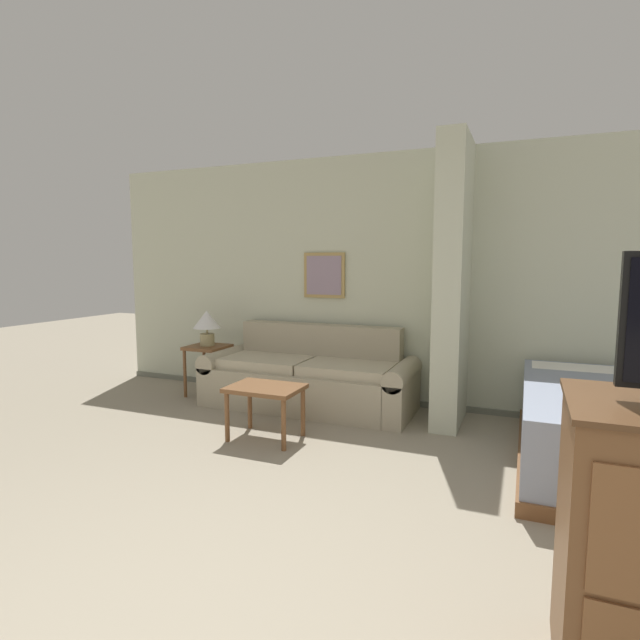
{
  "coord_description": "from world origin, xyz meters",
  "views": [
    {
      "loc": [
        1.05,
        -1.22,
        1.5
      ],
      "look_at": [
        -0.41,
        2.3,
        1.05
      ],
      "focal_mm": 28.0,
      "sensor_mm": 36.0,
      "label": 1
    }
  ],
  "objects": [
    {
      "name": "coffee_table",
      "position": [
        -0.94,
        2.39,
        0.39
      ],
      "size": [
        0.61,
        0.45,
        0.46
      ],
      "color": "brown",
      "rests_on": "ground_plane"
    },
    {
      "name": "wall_partition_pillar",
      "position": [
        0.43,
        3.44,
        1.3
      ],
      "size": [
        0.24,
        0.78,
        2.6
      ],
      "color": "beige",
      "rests_on": "ground_plane"
    },
    {
      "name": "bed",
      "position": [
        1.79,
        2.79,
        0.3
      ],
      "size": [
        1.49,
        2.0,
        0.59
      ],
      "color": "brown",
      "rests_on": "ground_plane"
    },
    {
      "name": "wall_back",
      "position": [
        -0.0,
        3.89,
        1.29
      ],
      "size": [
        7.31,
        0.16,
        2.6
      ],
      "color": "beige",
      "rests_on": "ground_plane"
    },
    {
      "name": "side_table",
      "position": [
        -2.22,
        3.38,
        0.46
      ],
      "size": [
        0.42,
        0.42,
        0.56
      ],
      "color": "brown",
      "rests_on": "ground_plane"
    },
    {
      "name": "table_lamp",
      "position": [
        -2.22,
        3.38,
        0.82
      ],
      "size": [
        0.31,
        0.31,
        0.39
      ],
      "color": "tan",
      "rests_on": "side_table"
    },
    {
      "name": "couch",
      "position": [
        -0.98,
        3.41,
        0.3
      ],
      "size": [
        2.18,
        0.84,
        0.83
      ],
      "color": "tan",
      "rests_on": "ground_plane"
    }
  ]
}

